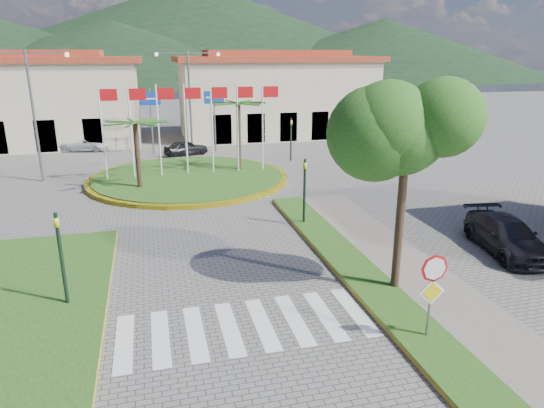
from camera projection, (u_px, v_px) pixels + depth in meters
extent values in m
cube|color=gray|center=(460.00, 333.00, 13.99)|extent=(4.00, 28.00, 0.15)
cube|color=#1F4B15|center=(423.00, 338.00, 13.70)|extent=(1.60, 28.00, 0.18)
cube|color=#1F4B15|center=(20.00, 318.00, 14.73)|extent=(5.00, 14.00, 0.18)
cube|color=silver|center=(243.00, 326.00, 14.44)|extent=(8.00, 3.00, 0.01)
cylinder|color=yellow|center=(189.00, 178.00, 31.05)|extent=(12.70, 12.70, 0.24)
cylinder|color=#1F4B15|center=(189.00, 178.00, 31.04)|extent=(12.00, 12.00, 0.30)
cylinder|color=black|center=(138.00, 158.00, 27.92)|extent=(0.28, 0.28, 4.05)
cylinder|color=black|center=(239.00, 139.00, 32.14)|extent=(0.28, 0.28, 4.68)
cylinder|color=silver|center=(103.00, 135.00, 29.47)|extent=(0.10, 0.10, 6.00)
cube|color=#BB0C10|center=(108.00, 95.00, 28.88)|extent=(1.00, 0.03, 0.70)
cylinder|color=silver|center=(131.00, 134.00, 29.86)|extent=(0.10, 0.10, 6.00)
cube|color=#BB0C10|center=(137.00, 94.00, 29.28)|extent=(1.00, 0.03, 0.70)
cylinder|color=silver|center=(159.00, 133.00, 30.26)|extent=(0.10, 0.10, 6.00)
cube|color=#BB0C10|center=(165.00, 94.00, 29.67)|extent=(1.00, 0.03, 0.70)
cylinder|color=silver|center=(186.00, 132.00, 30.65)|extent=(0.10, 0.10, 6.00)
cube|color=#BB0C10|center=(193.00, 93.00, 30.07)|extent=(1.00, 0.03, 0.70)
cylinder|color=silver|center=(212.00, 131.00, 31.05)|extent=(0.10, 0.10, 6.00)
cube|color=#BB0C10|center=(219.00, 93.00, 30.46)|extent=(1.00, 0.03, 0.70)
cylinder|color=silver|center=(238.00, 130.00, 31.44)|extent=(0.10, 0.10, 6.00)
cube|color=#BB0C10|center=(245.00, 92.00, 30.86)|extent=(1.00, 0.03, 0.70)
cylinder|color=silver|center=(263.00, 129.00, 31.84)|extent=(0.10, 0.10, 6.00)
cube|color=#BB0C10|center=(271.00, 92.00, 31.25)|extent=(1.00, 0.03, 0.70)
cylinder|color=slate|center=(430.00, 301.00, 13.38)|extent=(0.07, 0.07, 2.50)
cylinder|color=red|center=(434.00, 268.00, 13.04)|extent=(0.80, 0.03, 0.80)
cube|color=yellow|center=(432.00, 292.00, 13.23)|extent=(0.78, 0.03, 0.78)
cylinder|color=black|center=(399.00, 230.00, 16.01)|extent=(0.28, 0.28, 4.40)
ellipsoid|color=#1E4D14|center=(407.00, 140.00, 15.12)|extent=(3.60, 3.60, 3.20)
cylinder|color=black|center=(62.00, 262.00, 15.05)|extent=(0.12, 0.12, 3.20)
imported|color=yellow|center=(58.00, 231.00, 14.75)|extent=(0.15, 0.18, 0.90)
cylinder|color=black|center=(304.00, 193.00, 22.43)|extent=(0.12, 0.12, 3.20)
imported|color=yellow|center=(305.00, 172.00, 22.13)|extent=(0.15, 0.18, 0.90)
cylinder|color=black|center=(291.00, 140.00, 36.20)|extent=(0.12, 0.12, 3.20)
imported|color=yellow|center=(291.00, 126.00, 35.90)|extent=(0.18, 0.15, 0.90)
cylinder|color=slate|center=(152.00, 122.00, 38.16)|extent=(0.12, 0.12, 5.20)
cube|color=#0F3AA9|center=(150.00, 99.00, 37.57)|extent=(1.60, 0.05, 1.00)
cylinder|color=slate|center=(215.00, 120.00, 39.34)|extent=(0.12, 0.12, 5.20)
cube|color=#0F3AA9|center=(214.00, 97.00, 38.75)|extent=(1.60, 0.05, 1.00)
cylinder|color=slate|center=(190.00, 104.00, 37.53)|extent=(0.16, 0.16, 8.00)
cube|color=slate|center=(171.00, 53.00, 36.11)|extent=(2.40, 0.08, 0.08)
cube|color=slate|center=(204.00, 53.00, 36.68)|extent=(2.40, 0.08, 0.08)
cylinder|color=slate|center=(34.00, 118.00, 29.61)|extent=(0.16, 0.16, 8.00)
cube|color=slate|center=(2.00, 53.00, 28.19)|extent=(2.40, 0.08, 0.08)
cube|color=slate|center=(47.00, 53.00, 28.76)|extent=(2.40, 0.08, 0.08)
cube|color=beige|center=(6.00, 105.00, 41.52)|extent=(22.00, 9.00, 7.00)
cube|color=beige|center=(276.00, 99.00, 47.20)|extent=(18.00, 9.00, 7.00)
cube|color=maroon|center=(276.00, 59.00, 46.09)|extent=(19.08, 9.54, 0.50)
cube|color=maroon|center=(276.00, 53.00, 45.94)|extent=(13.50, 4.95, 0.60)
cone|color=black|center=(195.00, 30.00, 157.77)|extent=(180.00, 180.00, 30.00)
cone|color=black|center=(383.00, 49.00, 149.46)|extent=(120.00, 120.00, 18.00)
cone|color=black|center=(112.00, 52.00, 126.20)|extent=(110.00, 110.00, 16.00)
imported|color=silver|center=(85.00, 144.00, 40.22)|extent=(4.13, 2.51, 1.07)
imported|color=black|center=(186.00, 148.00, 38.43)|extent=(3.75, 2.67, 1.19)
imported|color=black|center=(231.00, 134.00, 44.85)|extent=(3.95, 2.43, 1.23)
imported|color=black|center=(506.00, 235.00, 19.75)|extent=(2.77, 5.02, 1.38)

